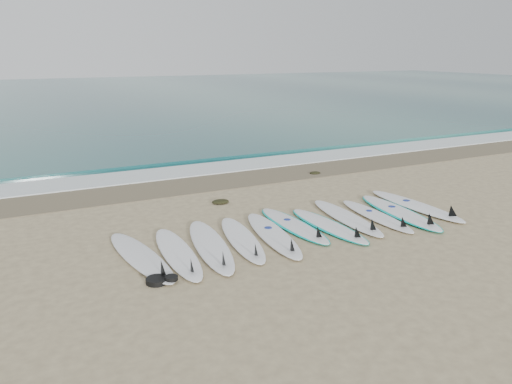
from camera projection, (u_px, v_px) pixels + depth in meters
name	position (u px, v px, depth m)	size (l,w,h in m)	color
ground	(297.00, 229.00, 9.72)	(120.00, 120.00, 0.00)	tan
ocean	(75.00, 96.00, 37.69)	(120.00, 55.00, 0.03)	#24605E
wet_sand_band	(217.00, 181.00, 13.25)	(120.00, 1.80, 0.01)	brown
foam_band	(199.00, 170.00, 14.45)	(120.00, 1.40, 0.04)	silver
wave_crest	(182.00, 159.00, 15.73)	(120.00, 1.00, 0.10)	#24605E
surfboard_0	(142.00, 257.00, 8.25)	(0.84, 2.61, 0.33)	white
surfboard_1	(178.00, 253.00, 8.40)	(0.69, 2.53, 0.32)	white
surfboard_2	(211.00, 246.00, 8.71)	(0.97, 2.73, 0.34)	white
surfboard_3	(243.00, 239.00, 9.03)	(0.92, 2.50, 0.31)	white
surfboard_4	(274.00, 235.00, 9.23)	(0.90, 2.62, 0.33)	white
surfboard_5	(294.00, 225.00, 9.78)	(0.61, 2.40, 0.30)	silver
surfboard_6	(329.00, 226.00, 9.76)	(0.67, 2.38, 0.30)	white
surfboard_7	(348.00, 218.00, 10.20)	(0.75, 2.58, 0.33)	white
surfboard_8	(378.00, 216.00, 10.31)	(0.62, 2.36, 0.30)	white
surfboard_9	(400.00, 212.00, 10.55)	(0.91, 2.71, 0.34)	white
surfboard_10	(418.00, 206.00, 10.96)	(0.65, 2.72, 0.35)	white
seaweed_near	(220.00, 202.00, 11.34)	(0.40, 0.31, 0.08)	black
seaweed_far	(315.00, 173.00, 14.04)	(0.32, 0.25, 0.06)	black
leash_coil	(160.00, 280.00, 7.44)	(0.46, 0.36, 0.11)	black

